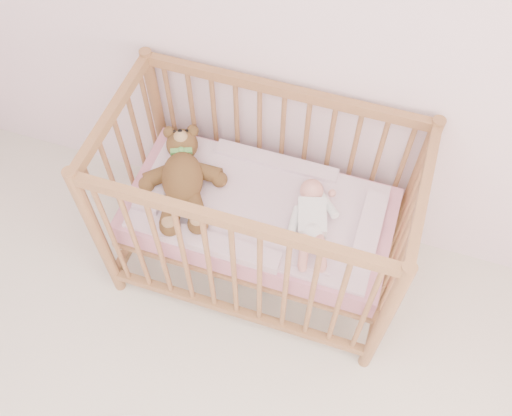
% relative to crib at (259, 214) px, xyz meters
% --- Properties ---
extents(wall_back, '(4.00, 0.02, 2.70)m').
position_rel_crib_xyz_m(wall_back, '(0.15, 0.40, 0.85)').
color(wall_back, white).
rests_on(wall_back, floor).
extents(crib, '(1.36, 0.76, 1.00)m').
position_rel_crib_xyz_m(crib, '(0.00, 0.00, 0.00)').
color(crib, '#9F7643').
rests_on(crib, floor).
extents(mattress, '(1.22, 0.62, 0.13)m').
position_rel_crib_xyz_m(mattress, '(0.00, 0.00, -0.01)').
color(mattress, pink).
rests_on(mattress, crib).
extents(blanket, '(1.10, 0.58, 0.06)m').
position_rel_crib_xyz_m(blanket, '(0.00, 0.00, 0.06)').
color(blanket, pink).
rests_on(blanket, mattress).
extents(baby, '(0.35, 0.52, 0.12)m').
position_rel_crib_xyz_m(baby, '(0.25, -0.02, 0.14)').
color(baby, silver).
rests_on(baby, blanket).
extents(teddy_bear, '(0.62, 0.71, 0.17)m').
position_rel_crib_xyz_m(teddy_bear, '(-0.36, -0.02, 0.15)').
color(teddy_bear, brown).
rests_on(teddy_bear, blanket).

